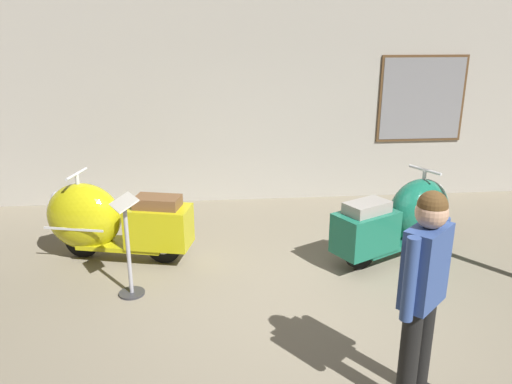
# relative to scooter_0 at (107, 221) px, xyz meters

# --- Properties ---
(ground_plane) EXTENTS (60.00, 60.00, 0.00)m
(ground_plane) POSITION_rel_scooter_0_xyz_m (2.14, -1.53, -0.50)
(ground_plane) COLOR gray
(showroom_back_wall) EXTENTS (18.00, 0.24, 3.97)m
(showroom_back_wall) POSITION_rel_scooter_0_xyz_m (2.15, 2.20, 1.48)
(showroom_back_wall) COLOR #ADA89E
(showroom_back_wall) RESTS_ON ground
(scooter_0) EXTENTS (1.88, 0.93, 1.11)m
(scooter_0) POSITION_rel_scooter_0_xyz_m (0.00, 0.00, 0.00)
(scooter_0) COLOR black
(scooter_0) RESTS_ON ground
(scooter_1) EXTENTS (1.81, 1.29, 1.09)m
(scooter_1) POSITION_rel_scooter_0_xyz_m (3.68, -0.23, -0.01)
(scooter_1) COLOR black
(scooter_1) RESTS_ON ground
(visitor_0) EXTENTS (0.45, 0.44, 1.72)m
(visitor_0) POSITION_rel_scooter_0_xyz_m (2.80, -2.80, 0.49)
(visitor_0) COLOR black
(visitor_0) RESTS_ON ground
(info_stanchion) EXTENTS (0.35, 0.39, 1.12)m
(info_stanchion) POSITION_rel_scooter_0_xyz_m (0.40, -0.95, -0.04)
(info_stanchion) COLOR #333338
(info_stanchion) RESTS_ON ground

